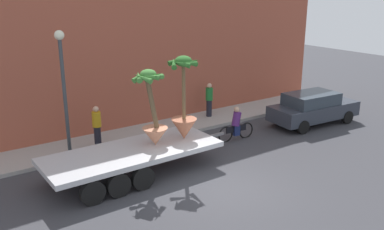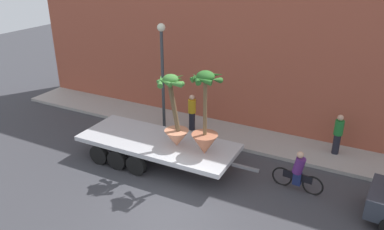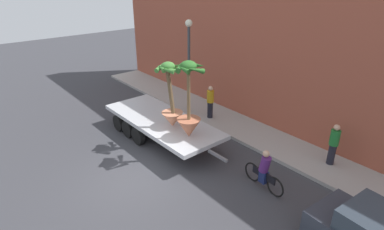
# 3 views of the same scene
# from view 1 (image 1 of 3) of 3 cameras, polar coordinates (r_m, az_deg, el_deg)

# --- Properties ---
(ground_plane) EXTENTS (60.00, 60.00, 0.00)m
(ground_plane) POSITION_cam_1_polar(r_m,az_deg,el_deg) (14.36, 4.25, -9.80)
(ground_plane) COLOR #38383D
(sidewalk) EXTENTS (24.00, 2.20, 0.15)m
(sidewalk) POSITION_cam_1_polar(r_m,az_deg,el_deg) (19.06, -7.33, -2.68)
(sidewalk) COLOR #A39E99
(sidewalk) RESTS_ON ground
(building_facade) EXTENTS (24.00, 1.20, 8.22)m
(building_facade) POSITION_cam_1_polar(r_m,az_deg,el_deg) (19.61, -10.13, 9.91)
(building_facade) COLOR #9E4C38
(building_facade) RESTS_ON ground
(flatbed_trailer) EXTENTS (7.28, 2.55, 0.98)m
(flatbed_trailer) POSITION_cam_1_polar(r_m,az_deg,el_deg) (14.93, -8.89, -5.60)
(flatbed_trailer) COLOR #B7BABF
(flatbed_trailer) RESTS_ON ground
(potted_palm_rear) EXTENTS (1.10, 1.14, 3.14)m
(potted_palm_rear) POSITION_cam_1_polar(r_m,az_deg,el_deg) (15.48, -1.11, 0.78)
(potted_palm_rear) COLOR #B26647
(potted_palm_rear) RESTS_ON flatbed_trailer
(potted_palm_middle) EXTENTS (1.25, 1.12, 2.80)m
(potted_palm_middle) POSITION_cam_1_polar(r_m,az_deg,el_deg) (14.90, -5.35, 0.05)
(potted_palm_middle) COLOR tan
(potted_palm_middle) RESTS_ON flatbed_trailer
(cyclist) EXTENTS (1.84, 0.37, 1.54)m
(cyclist) POSITION_cam_1_polar(r_m,az_deg,el_deg) (18.40, 6.01, -1.41)
(cyclist) COLOR black
(cyclist) RESTS_ON ground
(parked_car) EXTENTS (4.67, 2.11, 1.58)m
(parked_car) POSITION_cam_1_polar(r_m,az_deg,el_deg) (21.19, 16.08, 0.96)
(parked_car) COLOR #2D333D
(parked_car) RESTS_ON ground
(pedestrian_near_gate) EXTENTS (0.36, 0.36, 1.71)m
(pedestrian_near_gate) POSITION_cam_1_polar(r_m,az_deg,el_deg) (21.09, 2.34, 2.16)
(pedestrian_near_gate) COLOR black
(pedestrian_near_gate) RESTS_ON sidewalk
(pedestrian_far_left) EXTENTS (0.36, 0.36, 1.71)m
(pedestrian_far_left) POSITION_cam_1_polar(r_m,az_deg,el_deg) (17.54, -12.77, -1.41)
(pedestrian_far_left) COLOR black
(pedestrian_far_left) RESTS_ON sidewalk
(street_lamp) EXTENTS (0.36, 0.36, 4.83)m
(street_lamp) POSITION_cam_1_polar(r_m,az_deg,el_deg) (16.25, -17.07, 4.79)
(street_lamp) COLOR #383D42
(street_lamp) RESTS_ON sidewalk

